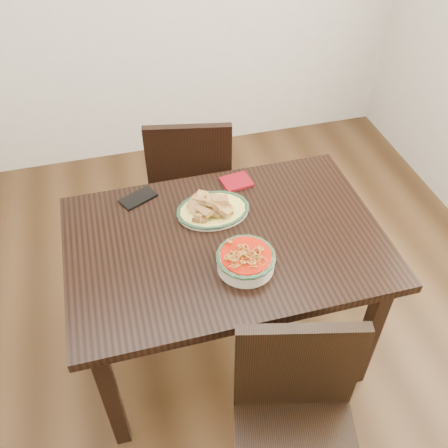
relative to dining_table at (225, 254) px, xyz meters
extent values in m
plane|color=#352211|center=(-0.09, 0.01, -0.66)|extent=(3.50, 3.50, 0.00)
cube|color=black|center=(0.00, 0.00, 0.07)|extent=(1.26, 0.84, 0.04)
cube|color=black|center=(-0.55, -0.34, -0.30)|extent=(0.06, 0.06, 0.71)
cube|color=black|center=(0.55, -0.34, -0.30)|extent=(0.06, 0.06, 0.71)
cube|color=black|center=(-0.55, 0.34, -0.30)|extent=(0.06, 0.06, 0.71)
cube|color=black|center=(0.55, 0.34, -0.30)|extent=(0.06, 0.06, 0.71)
cube|color=black|center=(0.02, 0.81, -0.23)|extent=(0.49, 0.49, 0.04)
cube|color=black|center=(0.22, 0.94, -0.45)|extent=(0.04, 0.04, 0.41)
cube|color=black|center=(-0.11, 1.01, -0.45)|extent=(0.04, 0.04, 0.41)
cube|color=black|center=(0.15, 0.61, -0.45)|extent=(0.04, 0.04, 0.41)
cube|color=black|center=(-0.18, 0.67, -0.45)|extent=(0.04, 0.04, 0.41)
cube|color=black|center=(-0.02, 0.62, 0.01)|extent=(0.42, 0.12, 0.44)
cube|color=black|center=(-0.07, -0.54, -0.45)|extent=(0.04, 0.04, 0.41)
cube|color=black|center=(0.26, -0.62, -0.45)|extent=(0.04, 0.04, 0.41)
cube|color=black|center=(0.10, -0.56, 0.01)|extent=(0.42, 0.14, 0.44)
ellipsoid|color=beige|center=(-0.01, 0.16, 0.10)|extent=(0.30, 0.23, 0.02)
ellipsoid|color=#DAC54C|center=(-0.01, 0.16, 0.11)|extent=(0.29, 0.22, 0.01)
torus|color=#17341E|center=(-0.01, 0.16, 0.11)|extent=(0.24, 0.24, 0.01)
cylinder|color=beige|center=(0.03, -0.16, 0.12)|extent=(0.22, 0.22, 0.06)
torus|color=#1B3B20|center=(0.03, -0.16, 0.15)|extent=(0.23, 0.23, 0.02)
cylinder|color=#A21707|center=(0.03, -0.16, 0.15)|extent=(0.19, 0.19, 0.01)
cube|color=black|center=(-0.30, 0.33, 0.10)|extent=(0.17, 0.14, 0.01)
cube|color=maroon|center=(0.14, 0.32, 0.10)|extent=(0.14, 0.12, 0.01)
camera|label=1|loc=(-0.37, -1.34, 1.50)|focal=40.00mm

